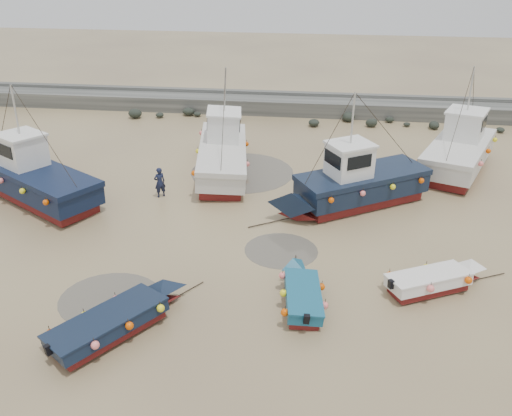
# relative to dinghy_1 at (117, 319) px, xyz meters

# --- Properties ---
(ground) EXTENTS (120.00, 120.00, 0.00)m
(ground) POSITION_rel_dinghy_1_xyz_m (1.78, 4.48, -0.54)
(ground) COLOR tan
(ground) RESTS_ON ground
(seawall) EXTENTS (60.00, 4.92, 1.50)m
(seawall) POSITION_rel_dinghy_1_xyz_m (1.83, 26.47, 0.09)
(seawall) COLOR slate
(seawall) RESTS_ON ground
(puddle_a) EXTENTS (4.21, 4.21, 0.01)m
(puddle_a) POSITION_rel_dinghy_1_xyz_m (-0.99, 1.69, -0.53)
(puddle_a) COLOR #565146
(puddle_a) RESTS_ON ground
(puddle_b) EXTENTS (3.45, 3.45, 0.01)m
(puddle_b) POSITION_rel_dinghy_1_xyz_m (5.62, 6.05, -0.53)
(puddle_b) COLOR #565146
(puddle_b) RESTS_ON ground
(puddle_c) EXTENTS (4.48, 4.48, 0.01)m
(puddle_c) POSITION_rel_dinghy_1_xyz_m (-7.27, 9.81, -0.53)
(puddle_c) COLOR #565146
(puddle_c) RESTS_ON ground
(puddle_d) EXTENTS (6.38, 6.38, 0.01)m
(puddle_d) POSITION_rel_dinghy_1_xyz_m (2.59, 14.53, -0.53)
(puddle_d) COLOR #565146
(puddle_d) RESTS_ON ground
(dinghy_1) EXTENTS (4.85, 5.77, 1.43)m
(dinghy_1) POSITION_rel_dinghy_1_xyz_m (0.00, 0.00, 0.00)
(dinghy_1) COLOR maroon
(dinghy_1) RESTS_ON ground
(dinghy_2) EXTENTS (2.02, 5.15, 1.43)m
(dinghy_2) POSITION_rel_dinghy_1_xyz_m (6.66, 2.44, 0.03)
(dinghy_2) COLOR maroon
(dinghy_2) RESTS_ON ground
(dinghy_3) EXTENTS (5.39, 2.95, 1.43)m
(dinghy_3) POSITION_rel_dinghy_1_xyz_m (12.17, 3.85, 0.02)
(dinghy_3) COLOR maroon
(dinghy_3) RESTS_ON ground
(cabin_boat_0) EXTENTS (10.31, 6.93, 6.22)m
(cabin_boat_0) POSITION_rel_dinghy_1_xyz_m (-8.48, 9.75, 0.77)
(cabin_boat_0) COLOR maroon
(cabin_boat_0) RESTS_ON ground
(cabin_boat_1) EXTENTS (4.08, 11.34, 6.22)m
(cabin_boat_1) POSITION_rel_dinghy_1_xyz_m (1.27, 14.77, 0.77)
(cabin_boat_1) COLOR maroon
(cabin_boat_1) RESTS_ON ground
(cabin_boat_2) EXTENTS (9.54, 6.42, 6.22)m
(cabin_boat_2) POSITION_rel_dinghy_1_xyz_m (9.06, 10.89, 0.80)
(cabin_boat_2) COLOR maroon
(cabin_boat_2) RESTS_ON ground
(cabin_boat_3) EXTENTS (6.31, 9.93, 6.22)m
(cabin_boat_3) POSITION_rel_dinghy_1_xyz_m (16.05, 16.73, 0.80)
(cabin_boat_3) COLOR maroon
(cabin_boat_3) RESTS_ON ground
(person) EXTENTS (0.77, 0.73, 1.77)m
(person) POSITION_rel_dinghy_1_xyz_m (-1.49, 10.72, -0.54)
(person) COLOR #141932
(person) RESTS_ON ground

